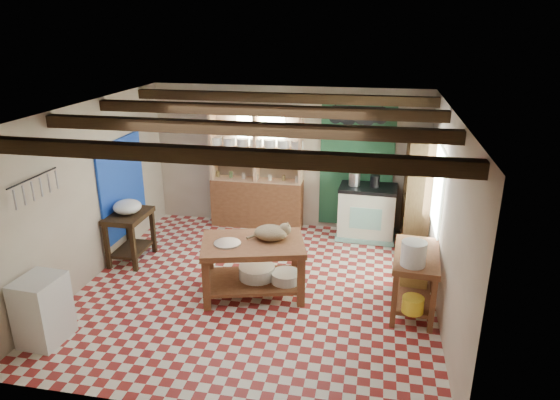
% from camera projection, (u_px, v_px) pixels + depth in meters
% --- Properties ---
extents(floor, '(5.00, 5.00, 0.02)m').
position_uv_depth(floor, '(257.00, 289.00, 7.27)').
color(floor, maroon).
rests_on(floor, ground).
extents(ceiling, '(5.00, 5.00, 0.02)m').
position_uv_depth(ceiling, '(254.00, 109.00, 6.39)').
color(ceiling, '#48484D').
rests_on(ceiling, wall_back).
extents(wall_back, '(5.00, 0.04, 2.60)m').
position_uv_depth(wall_back, '(288.00, 158.00, 9.13)').
color(wall_back, '#C0B09B').
rests_on(wall_back, floor).
extents(wall_front, '(5.00, 0.04, 2.60)m').
position_uv_depth(wall_front, '(190.00, 298.00, 4.52)').
color(wall_front, '#C0B09B').
rests_on(wall_front, floor).
extents(wall_left, '(0.04, 5.00, 2.60)m').
position_uv_depth(wall_left, '(89.00, 193.00, 7.28)').
color(wall_left, '#C0B09B').
rests_on(wall_left, floor).
extents(wall_right, '(0.04, 5.00, 2.60)m').
position_uv_depth(wall_right, '(446.00, 217.00, 6.37)').
color(wall_right, '#C0B09B').
rests_on(wall_right, floor).
extents(ceiling_beams, '(5.00, 3.80, 0.15)m').
position_uv_depth(ceiling_beams, '(254.00, 119.00, 6.43)').
color(ceiling_beams, '#312011').
rests_on(ceiling_beams, ceiling).
extents(blue_wall_patch, '(0.04, 1.40, 1.60)m').
position_uv_depth(blue_wall_patch, '(123.00, 187.00, 8.17)').
color(blue_wall_patch, '#1942BC').
rests_on(blue_wall_patch, wall_left).
extents(green_wall_patch, '(1.30, 0.04, 2.30)m').
position_uv_depth(green_wall_patch, '(357.00, 165.00, 8.90)').
color(green_wall_patch, '#1E4D2F').
rests_on(green_wall_patch, wall_back).
extents(window_back, '(0.90, 0.02, 0.80)m').
position_uv_depth(window_back, '(261.00, 136.00, 9.07)').
color(window_back, '#B6CAB3').
rests_on(window_back, wall_back).
extents(window_right, '(0.02, 1.30, 1.20)m').
position_uv_depth(window_right, '(437.00, 186.00, 7.27)').
color(window_right, '#B6CAB3').
rests_on(window_right, wall_right).
extents(utensil_rail, '(0.06, 0.90, 0.28)m').
position_uv_depth(utensil_rail, '(34.00, 187.00, 6.00)').
color(utensil_rail, black).
rests_on(utensil_rail, wall_left).
extents(pot_rack, '(0.86, 0.12, 0.36)m').
position_uv_depth(pot_rack, '(358.00, 117.00, 8.20)').
color(pot_rack, black).
rests_on(pot_rack, ceiling).
extents(shelving_unit, '(1.70, 0.34, 2.20)m').
position_uv_depth(shelving_unit, '(257.00, 170.00, 9.13)').
color(shelving_unit, tan).
rests_on(shelving_unit, floor).
extents(tall_rack, '(0.40, 0.86, 2.00)m').
position_uv_depth(tall_rack, '(417.00, 193.00, 8.18)').
color(tall_rack, '#312011').
rests_on(tall_rack, floor).
extents(work_table, '(1.60, 1.27, 0.80)m').
position_uv_depth(work_table, '(253.00, 267.00, 7.01)').
color(work_table, brown).
rests_on(work_table, floor).
extents(stove, '(1.01, 0.70, 0.96)m').
position_uv_depth(stove, '(367.00, 212.00, 8.82)').
color(stove, beige).
rests_on(stove, floor).
extents(prep_table, '(0.55, 0.80, 0.81)m').
position_uv_depth(prep_table, '(131.00, 237.00, 7.99)').
color(prep_table, '#312011').
rests_on(prep_table, floor).
extents(white_cabinet, '(0.50, 0.59, 0.83)m').
position_uv_depth(white_cabinet, '(42.00, 310.00, 5.95)').
color(white_cabinet, silver).
rests_on(white_cabinet, floor).
extents(right_counter, '(0.65, 1.18, 0.82)m').
position_uv_depth(right_counter, '(414.00, 281.00, 6.63)').
color(right_counter, brown).
rests_on(right_counter, floor).
extents(cat, '(0.57, 0.52, 0.21)m').
position_uv_depth(cat, '(271.00, 233.00, 6.91)').
color(cat, '#9A7E59').
rests_on(cat, work_table).
extents(steel_tray, '(0.46, 0.46, 0.02)m').
position_uv_depth(steel_tray, '(227.00, 243.00, 6.81)').
color(steel_tray, '#AFAEB6').
rests_on(steel_tray, work_table).
extents(basin_large, '(0.63, 0.63, 0.18)m').
position_uv_depth(basin_large, '(257.00, 272.00, 7.10)').
color(basin_large, silver).
rests_on(basin_large, work_table).
extents(basin_small, '(0.50, 0.50, 0.14)m').
position_uv_depth(basin_small, '(286.00, 277.00, 6.99)').
color(basin_small, silver).
rests_on(basin_small, work_table).
extents(kettle_left, '(0.21, 0.21, 0.23)m').
position_uv_depth(kettle_left, '(354.00, 179.00, 8.67)').
color(kettle_left, '#AFAEB6').
rests_on(kettle_left, stove).
extents(kettle_right, '(0.17, 0.17, 0.20)m').
position_uv_depth(kettle_right, '(375.00, 181.00, 8.60)').
color(kettle_right, black).
rests_on(kettle_right, stove).
extents(enamel_bowl, '(0.44, 0.44, 0.22)m').
position_uv_depth(enamel_bowl, '(127.00, 207.00, 7.81)').
color(enamel_bowl, silver).
rests_on(enamel_bowl, prep_table).
extents(white_bucket, '(0.33, 0.33, 0.31)m').
position_uv_depth(white_bucket, '(414.00, 253.00, 6.13)').
color(white_bucket, silver).
rests_on(white_bucket, right_counter).
extents(wicker_basket, '(0.38, 0.31, 0.25)m').
position_uv_depth(wicker_basket, '(414.00, 275.00, 6.92)').
color(wicker_basket, '#AA8344').
rests_on(wicker_basket, right_counter).
extents(yellow_tub, '(0.29, 0.29, 0.20)m').
position_uv_depth(yellow_tub, '(413.00, 305.00, 6.25)').
color(yellow_tub, yellow).
rests_on(yellow_tub, right_counter).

